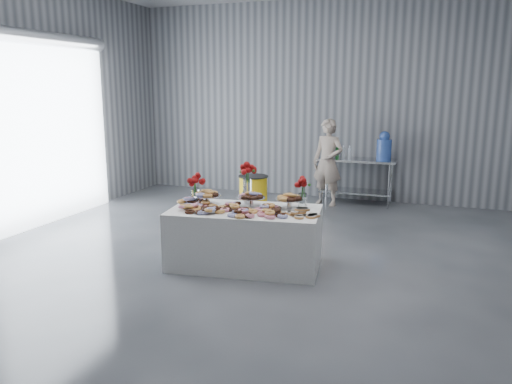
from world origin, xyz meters
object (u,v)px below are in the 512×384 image
water_jug (384,147)px  trash_barrel (253,194)px  display_table (245,238)px  person (328,162)px  prep_table (357,173)px

water_jug → trash_barrel: (-2.14, -1.43, -0.80)m
display_table → water_jug: size_ratio=3.43×
water_jug → trash_barrel: bearing=-146.4°
water_jug → person: (-1.02, -0.30, -0.31)m
display_table → trash_barrel: size_ratio=2.71×
person → trash_barrel: bearing=-119.4°
prep_table → trash_barrel: (-1.64, -1.43, -0.27)m
prep_table → trash_barrel: size_ratio=2.14×
prep_table → person: person is taller
prep_table → trash_barrel: 2.19m
display_table → prep_table: prep_table is taller
person → trash_barrel: (-1.13, -1.12, -0.49)m
person → display_table: bearing=-78.7°
trash_barrel → prep_table: bearing=40.9°
display_table → prep_table: 4.11m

